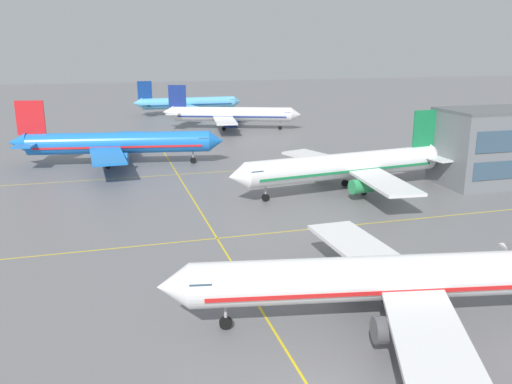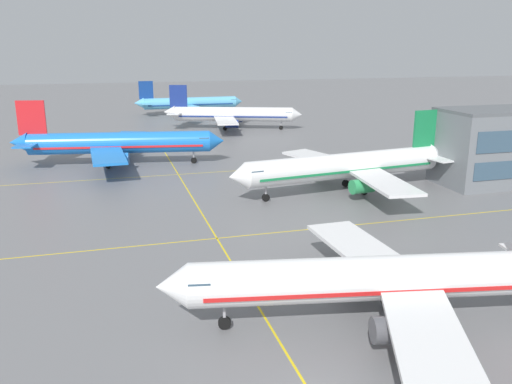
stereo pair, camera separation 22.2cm
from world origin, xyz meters
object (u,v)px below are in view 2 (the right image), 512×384
(airliner_front_gate, at_px, (383,279))
(airliner_second_row, at_px, (347,166))
(airliner_far_left_stand, at_px, (231,114))
(airliner_far_right_stand, at_px, (189,103))
(airliner_third_row, at_px, (118,143))

(airliner_front_gate, height_order, airliner_second_row, airliner_second_row)
(airliner_far_left_stand, relative_size, airliner_far_right_stand, 1.03)
(airliner_second_row, relative_size, airliner_third_row, 0.97)
(airliner_second_row, relative_size, airliner_far_left_stand, 1.06)
(airliner_front_gate, height_order, airliner_far_left_stand, airliner_far_left_stand)
(airliner_second_row, relative_size, airliner_far_right_stand, 1.09)
(airliner_far_left_stand, bearing_deg, airliner_front_gate, -96.57)
(airliner_front_gate, distance_m, airliner_second_row, 39.50)
(airliner_second_row, bearing_deg, airliner_far_left_stand, 92.17)
(airliner_third_row, height_order, airliner_far_right_stand, airliner_third_row)
(airliner_third_row, bearing_deg, airliner_front_gate, -74.37)
(airliner_front_gate, xyz_separation_m, airliner_second_row, (14.24, 36.84, 0.25))
(airliner_second_row, height_order, airliner_far_right_stand, airliner_second_row)
(airliner_far_left_stand, bearing_deg, airliner_far_right_stand, 100.43)
(airliner_far_right_stand, bearing_deg, airliner_second_row, -85.03)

